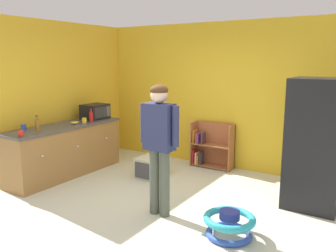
% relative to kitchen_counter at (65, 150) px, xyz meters
% --- Properties ---
extents(ground_plane, '(12.00, 12.00, 0.00)m').
position_rel_kitchen_counter_xyz_m(ground_plane, '(2.20, -0.34, -0.45)').
color(ground_plane, beige).
rests_on(ground_plane, ground).
extents(back_wall, '(5.20, 0.06, 2.70)m').
position_rel_kitchen_counter_xyz_m(back_wall, '(2.20, 1.99, 0.90)').
color(back_wall, gold).
rests_on(back_wall, ground).
extents(left_side_wall, '(0.06, 2.99, 2.70)m').
position_rel_kitchen_counter_xyz_m(left_side_wall, '(-0.43, 0.46, 0.90)').
color(left_side_wall, gold).
rests_on(left_side_wall, ground).
extents(kitchen_counter, '(0.65, 2.21, 0.90)m').
position_rel_kitchen_counter_xyz_m(kitchen_counter, '(0.00, 0.00, 0.00)').
color(kitchen_counter, olive).
rests_on(kitchen_counter, ground).
extents(refrigerator, '(0.73, 0.68, 1.78)m').
position_rel_kitchen_counter_xyz_m(refrigerator, '(3.95, 0.89, 0.44)').
color(refrigerator, black).
rests_on(refrigerator, ground).
extents(bookshelf, '(0.80, 0.28, 0.85)m').
position_rel_kitchen_counter_xyz_m(bookshelf, '(1.95, 1.81, -0.08)').
color(bookshelf, '#A16036').
rests_on(bookshelf, ground).
extents(standing_person, '(0.57, 0.23, 1.71)m').
position_rel_kitchen_counter_xyz_m(standing_person, '(2.31, -0.47, 0.59)').
color(standing_person, '#4F574B').
rests_on(standing_person, ground).
extents(baby_walker, '(0.60, 0.60, 0.32)m').
position_rel_kitchen_counter_xyz_m(baby_walker, '(3.32, -0.54, -0.29)').
color(baby_walker, '#2D50B7').
rests_on(baby_walker, ground).
extents(pet_carrier, '(0.42, 0.55, 0.36)m').
position_rel_kitchen_counter_xyz_m(pet_carrier, '(1.36, 0.72, -0.27)').
color(pet_carrier, beige).
rests_on(pet_carrier, ground).
extents(microwave, '(0.37, 0.48, 0.28)m').
position_rel_kitchen_counter_xyz_m(microwave, '(0.00, 0.77, 0.59)').
color(microwave, black).
rests_on(microwave, kitchen_counter).
extents(banana_bunch, '(0.15, 0.16, 0.04)m').
position_rel_kitchen_counter_xyz_m(banana_bunch, '(0.11, 0.16, 0.48)').
color(banana_bunch, yellow).
rests_on(banana_bunch, kitchen_counter).
extents(ketchup_bottle, '(0.07, 0.07, 0.25)m').
position_rel_kitchen_counter_xyz_m(ketchup_bottle, '(0.18, 0.48, 0.55)').
color(ketchup_bottle, red).
rests_on(ketchup_bottle, kitchen_counter).
extents(amber_bottle, '(0.07, 0.07, 0.25)m').
position_rel_kitchen_counter_xyz_m(amber_bottle, '(0.03, -0.57, 0.55)').
color(amber_bottle, '#9E661E').
rests_on(amber_bottle, kitchen_counter).
extents(blue_cup, '(0.08, 0.08, 0.09)m').
position_rel_kitchen_counter_xyz_m(blue_cup, '(-0.18, -0.66, 0.50)').
color(blue_cup, blue).
rests_on(blue_cup, kitchen_counter).
extents(yellow_cup, '(0.08, 0.08, 0.09)m').
position_rel_kitchen_counter_xyz_m(yellow_cup, '(0.17, 0.32, 0.50)').
color(yellow_cup, yellow).
rests_on(yellow_cup, kitchen_counter).
extents(red_cup, '(0.08, 0.08, 0.09)m').
position_rel_kitchen_counter_xyz_m(red_cup, '(0.21, -0.99, 0.50)').
color(red_cup, red).
rests_on(red_cup, kitchen_counter).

